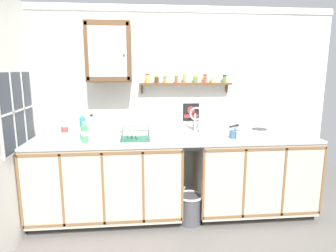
{
  "coord_description": "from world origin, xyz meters",
  "views": [
    {
      "loc": [
        -0.39,
        -2.9,
        1.73
      ],
      "look_at": [
        -0.07,
        0.4,
        1.08
      ],
      "focal_mm": 31.1,
      "sensor_mm": 36.0,
      "label": 1
    }
  ],
  "objects_px": {
    "sink": "(196,138)",
    "bottle_soda_green_1": "(85,133)",
    "dish_rack": "(135,136)",
    "bottle_detergent_teal_3": "(83,128)",
    "wall_cabinet": "(109,52)",
    "trash_bin": "(190,208)",
    "bottle_opaque_white_2": "(92,128)",
    "warning_sign": "(191,112)",
    "saucepan": "(242,126)",
    "bottle_water_clear_0": "(65,130)",
    "mug": "(233,134)",
    "hot_plate_stove": "(251,133)"
  },
  "relations": [
    {
      "from": "mug",
      "to": "warning_sign",
      "type": "distance_m",
      "value": 0.6
    },
    {
      "from": "sink",
      "to": "wall_cabinet",
      "type": "bearing_deg",
      "value": 173.2
    },
    {
      "from": "bottle_water_clear_0",
      "to": "bottle_detergent_teal_3",
      "type": "relative_size",
      "value": 0.91
    },
    {
      "from": "saucepan",
      "to": "sink",
      "type": "bearing_deg",
      "value": 178.47
    },
    {
      "from": "bottle_soda_green_1",
      "to": "wall_cabinet",
      "type": "distance_m",
      "value": 0.92
    },
    {
      "from": "bottle_opaque_white_2",
      "to": "warning_sign",
      "type": "bearing_deg",
      "value": 11.54
    },
    {
      "from": "bottle_water_clear_0",
      "to": "saucepan",
      "type": "bearing_deg",
      "value": 1.27
    },
    {
      "from": "bottle_detergent_teal_3",
      "to": "dish_rack",
      "type": "relative_size",
      "value": 0.92
    },
    {
      "from": "saucepan",
      "to": "bottle_soda_green_1",
      "type": "bearing_deg",
      "value": -175.97
    },
    {
      "from": "sink",
      "to": "mug",
      "type": "height_order",
      "value": "sink"
    },
    {
      "from": "bottle_water_clear_0",
      "to": "mug",
      "type": "xyz_separation_m",
      "value": [
        1.86,
        -0.05,
        -0.08
      ]
    },
    {
      "from": "bottle_opaque_white_2",
      "to": "wall_cabinet",
      "type": "height_order",
      "value": "wall_cabinet"
    },
    {
      "from": "mug",
      "to": "wall_cabinet",
      "type": "distance_m",
      "value": 1.66
    },
    {
      "from": "sink",
      "to": "trash_bin",
      "type": "height_order",
      "value": "sink"
    },
    {
      "from": "sink",
      "to": "bottle_soda_green_1",
      "type": "height_order",
      "value": "sink"
    },
    {
      "from": "bottle_opaque_white_2",
      "to": "mug",
      "type": "xyz_separation_m",
      "value": [
        1.58,
        -0.14,
        -0.08
      ]
    },
    {
      "from": "bottle_soda_green_1",
      "to": "bottle_detergent_teal_3",
      "type": "relative_size",
      "value": 0.77
    },
    {
      "from": "sink",
      "to": "warning_sign",
      "type": "height_order",
      "value": "warning_sign"
    },
    {
      "from": "bottle_water_clear_0",
      "to": "bottle_opaque_white_2",
      "type": "height_order",
      "value": "bottle_opaque_white_2"
    },
    {
      "from": "sink",
      "to": "wall_cabinet",
      "type": "distance_m",
      "value": 1.37
    },
    {
      "from": "bottle_water_clear_0",
      "to": "bottle_detergent_teal_3",
      "type": "xyz_separation_m",
      "value": [
        0.18,
        0.05,
        0.01
      ]
    },
    {
      "from": "bottle_water_clear_0",
      "to": "bottle_soda_green_1",
      "type": "distance_m",
      "value": 0.24
    },
    {
      "from": "bottle_opaque_white_2",
      "to": "trash_bin",
      "type": "bearing_deg",
      "value": -11.29
    },
    {
      "from": "hot_plate_stove",
      "to": "bottle_opaque_white_2",
      "type": "xyz_separation_m",
      "value": [
        -1.82,
        0.06,
        0.08
      ]
    },
    {
      "from": "hot_plate_stove",
      "to": "mug",
      "type": "distance_m",
      "value": 0.25
    },
    {
      "from": "mug",
      "to": "hot_plate_stove",
      "type": "bearing_deg",
      "value": 18.17
    },
    {
      "from": "bottle_opaque_white_2",
      "to": "mug",
      "type": "relative_size",
      "value": 2.66
    },
    {
      "from": "bottle_water_clear_0",
      "to": "hot_plate_stove",
      "type": "bearing_deg",
      "value": 0.7
    },
    {
      "from": "wall_cabinet",
      "to": "trash_bin",
      "type": "height_order",
      "value": "wall_cabinet"
    },
    {
      "from": "trash_bin",
      "to": "bottle_soda_green_1",
      "type": "bearing_deg",
      "value": 177.45
    },
    {
      "from": "bottle_water_clear_0",
      "to": "bottle_soda_green_1",
      "type": "height_order",
      "value": "bottle_water_clear_0"
    },
    {
      "from": "sink",
      "to": "bottle_soda_green_1",
      "type": "bearing_deg",
      "value": -173.53
    },
    {
      "from": "dish_rack",
      "to": "bottle_detergent_teal_3",
      "type": "bearing_deg",
      "value": 174.97
    },
    {
      "from": "bottle_opaque_white_2",
      "to": "dish_rack",
      "type": "distance_m",
      "value": 0.49
    },
    {
      "from": "warning_sign",
      "to": "saucepan",
      "type": "bearing_deg",
      "value": -26.73
    },
    {
      "from": "sink",
      "to": "trash_bin",
      "type": "xyz_separation_m",
      "value": [
        -0.09,
        -0.19,
        -0.77
      ]
    },
    {
      "from": "bottle_water_clear_0",
      "to": "mug",
      "type": "bearing_deg",
      "value": -1.66
    },
    {
      "from": "saucepan",
      "to": "bottle_detergent_teal_3",
      "type": "distance_m",
      "value": 1.81
    },
    {
      "from": "dish_rack",
      "to": "mug",
      "type": "relative_size",
      "value": 3.13
    },
    {
      "from": "saucepan",
      "to": "dish_rack",
      "type": "distance_m",
      "value": 1.24
    },
    {
      "from": "sink",
      "to": "saucepan",
      "type": "height_order",
      "value": "sink"
    },
    {
      "from": "saucepan",
      "to": "bottle_water_clear_0",
      "type": "bearing_deg",
      "value": -178.73
    },
    {
      "from": "sink",
      "to": "dish_rack",
      "type": "bearing_deg",
      "value": -175.36
    },
    {
      "from": "wall_cabinet",
      "to": "trash_bin",
      "type": "xyz_separation_m",
      "value": [
        0.88,
        -0.3,
        -1.74
      ]
    },
    {
      "from": "warning_sign",
      "to": "dish_rack",
      "type": "bearing_deg",
      "value": -155.05
    },
    {
      "from": "bottle_water_clear_0",
      "to": "trash_bin",
      "type": "distance_m",
      "value": 1.65
    },
    {
      "from": "bottle_opaque_white_2",
      "to": "mug",
      "type": "distance_m",
      "value": 1.59
    },
    {
      "from": "bottle_water_clear_0",
      "to": "bottle_opaque_white_2",
      "type": "bearing_deg",
      "value": 17.02
    },
    {
      "from": "saucepan",
      "to": "warning_sign",
      "type": "distance_m",
      "value": 0.63
    },
    {
      "from": "dish_rack",
      "to": "warning_sign",
      "type": "height_order",
      "value": "warning_sign"
    }
  ]
}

